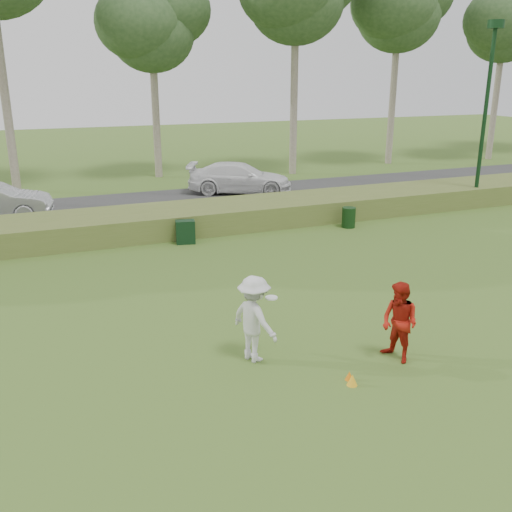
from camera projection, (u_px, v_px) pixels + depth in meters
name	position (u px, v px, depth m)	size (l,w,h in m)	color
ground	(326.00, 367.00, 12.22)	(120.00, 120.00, 0.00)	#3A5E1F
reed_strip	(180.00, 219.00, 22.66)	(80.00, 3.00, 0.90)	#4F6227
park_road	(153.00, 204.00, 27.19)	(80.00, 6.00, 0.06)	#2D2D2D
lamp_post	(489.00, 83.00, 25.22)	(0.70, 0.70, 8.18)	black
tree_4	(151.00, 24.00, 31.90)	(6.24, 6.24, 11.50)	gray
tree_6	(399.00, 6.00, 36.56)	(7.02, 7.02, 13.50)	gray
tree_7	(505.00, 21.00, 38.78)	(6.50, 6.50, 12.50)	gray
player_white	(254.00, 319.00, 12.24)	(1.12, 1.42, 1.93)	silver
player_red	(400.00, 322.00, 12.24)	(0.87, 0.68, 1.78)	#A1180D
cone_orange	(349.00, 376.00, 11.66)	(0.17, 0.17, 0.19)	orange
cone_yellow	(352.00, 380.00, 11.45)	(0.22, 0.22, 0.24)	#F7AF1A
utility_cabinet	(185.00, 232.00, 20.92)	(0.69, 0.43, 0.86)	black
trash_bin	(349.00, 217.00, 23.11)	(0.55, 0.55, 0.82)	black
car_right	(240.00, 178.00, 29.43)	(2.16, 5.31, 1.54)	white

